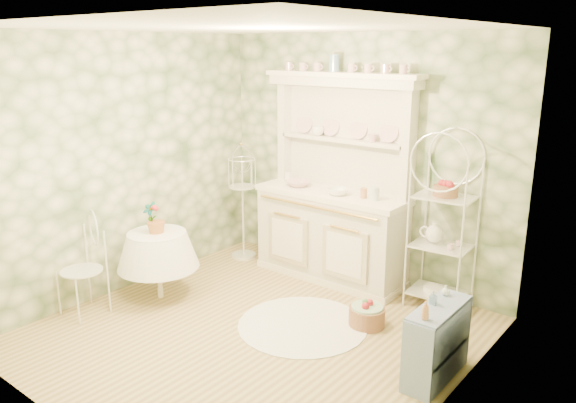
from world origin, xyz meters
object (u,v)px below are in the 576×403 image
Objects in this scene: bakers_rack at (443,220)px; round_table at (159,267)px; floor_basket at (367,314)px; side_shelf at (437,343)px; cafe_chair at (82,271)px; kitchen_dresser at (332,180)px; birdcage_stand at (243,201)px.

round_table is (-2.37, -1.61, -0.58)m from bakers_rack.
round_table is 1.92× the size of floor_basket.
cafe_chair is at bearing -156.14° from side_shelf.
kitchen_dresser is 1.24× the size of bakers_rack.
bakers_rack reaches higher than side_shelf.
round_table is at bearing -158.14° from floor_basket.
side_shelf is 2.00× the size of floor_basket.
cafe_chair is at bearing -143.09° from bakers_rack.
side_shelf is 0.98m from floor_basket.
kitchen_dresser reaches higher than cafe_chair.
kitchen_dresser is at bearing 7.24° from birdcage_stand.
birdcage_stand is (0.17, 2.11, 0.28)m from cafe_chair.
bakers_rack is at bearing 61.08° from cafe_chair.
round_table is 0.77m from cafe_chair.
kitchen_dresser is at bearing 178.08° from bakers_rack.
birdcage_stand is (-2.49, -0.20, -0.20)m from bakers_rack.
kitchen_dresser is 3.22× the size of side_shelf.
floor_basket is at bearing -117.59° from bakers_rack.
floor_basket is at bearing -15.57° from birdcage_stand.
side_shelf is at bearing 39.23° from cafe_chair.
birdcage_stand is 2.30m from floor_basket.
bakers_rack is (1.28, 0.05, -0.22)m from kitchen_dresser.
kitchen_dresser reaches higher than round_table.
cafe_chair is (-1.37, -2.27, -0.70)m from kitchen_dresser.
floor_basket is (0.94, -0.75, -1.03)m from kitchen_dresser.
cafe_chair reaches higher than floor_basket.
bakers_rack is 1.19m from floor_basket.
bakers_rack is 1.27× the size of birdcage_stand.
birdcage_stand reaches higher than floor_basket.
round_table is (-1.09, -1.56, -0.80)m from kitchen_dresser.
round_table is 0.77× the size of cafe_chair.
cafe_chair reaches higher than round_table.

